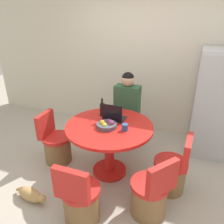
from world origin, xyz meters
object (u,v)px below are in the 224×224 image
at_px(chair_right_side, 171,172).
at_px(fruit_bowl, 107,125).
at_px(chair_near_right_corner, 150,195).
at_px(chair_near_camera, 81,201).
at_px(bottle, 102,109).
at_px(cat, 31,194).
at_px(chair_left_side, 56,146).
at_px(laptop, 114,116).
at_px(dining_table, 109,137).
at_px(refrigerator, 215,104).
at_px(person_seated, 128,107).

distance_m(chair_right_side, fruit_bowl, 1.03).
relative_size(chair_near_right_corner, chair_near_camera, 1.00).
height_order(bottle, cat, bottle).
distance_m(chair_left_side, bottle, 0.94).
bearing_deg(bottle, laptop, -20.49).
bearing_deg(dining_table, fruit_bowl, -95.78).
bearing_deg(cat, chair_right_side, 34.42).
relative_size(refrigerator, cat, 3.34).
bearing_deg(cat, laptop, 61.96).
height_order(refrigerator, laptop, refrigerator).
xyz_separation_m(dining_table, cat, (-0.71, -0.85, -0.51)).
relative_size(dining_table, fruit_bowl, 4.44).
distance_m(chair_near_right_corner, chair_near_camera, 0.77).
relative_size(chair_near_right_corner, fruit_bowl, 3.00).
relative_size(chair_right_side, chair_near_camera, 1.00).
distance_m(refrigerator, person_seated, 1.37).
relative_size(refrigerator, person_seated, 1.28).
height_order(refrigerator, dining_table, refrigerator).
relative_size(chair_near_right_corner, cat, 1.59).
relative_size(chair_left_side, laptop, 2.77).
xyz_separation_m(dining_table, laptop, (0.00, 0.17, 0.24)).
relative_size(dining_table, bottle, 4.43).
height_order(fruit_bowl, bottle, bottle).
xyz_separation_m(chair_near_right_corner, chair_left_side, (-1.57, 0.48, 0.00)).
bearing_deg(fruit_bowl, cat, -131.87).
bearing_deg(person_seated, fruit_bowl, 89.20).
bearing_deg(dining_table, cat, -129.85).
distance_m(chair_left_side, person_seated, 1.30).
distance_m(person_seated, fruit_bowl, 0.88).
height_order(laptop, bottle, bottle).
distance_m(person_seated, bottle, 0.63).
height_order(chair_right_side, chair_left_side, same).
xyz_separation_m(dining_table, person_seated, (0.01, 0.81, 0.13)).
bearing_deg(chair_left_side, laptop, -79.38).
bearing_deg(cat, refrigerator, 51.43).
bearing_deg(chair_near_right_corner, fruit_bowl, -86.10).
relative_size(bottle, cat, 0.53).
bearing_deg(fruit_bowl, dining_table, 84.22).
distance_m(refrigerator, laptop, 1.65).
relative_size(chair_near_right_corner, person_seated, 0.61).
bearing_deg(chair_near_camera, refrigerator, -123.77).
height_order(refrigerator, cat, refrigerator).
bearing_deg(person_seated, bottle, 69.47).
relative_size(chair_right_side, laptop, 2.77).
bearing_deg(laptop, person_seated, -90.32).
distance_m(chair_right_side, person_seated, 1.29).
relative_size(chair_right_side, chair_left_side, 1.00).
distance_m(refrigerator, bottle, 1.78).
height_order(dining_table, chair_left_side, chair_left_side).
bearing_deg(chair_right_side, refrigerator, 160.87).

